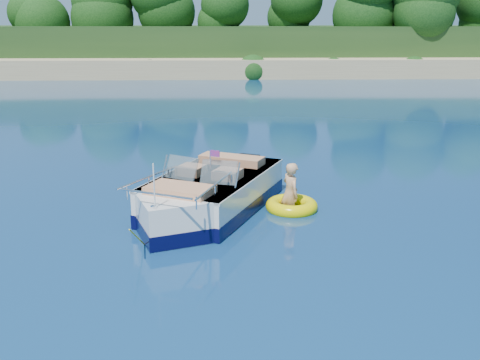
% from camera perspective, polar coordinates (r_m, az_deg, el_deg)
% --- Properties ---
extents(ground, '(160.00, 160.00, 0.00)m').
position_cam_1_polar(ground, '(9.19, 0.41, -10.79)').
color(ground, '#0A234C').
rests_on(ground, ground).
extents(shoreline, '(170.00, 59.00, 6.00)m').
position_cam_1_polar(shoreline, '(72.02, -1.78, 13.73)').
color(shoreline, tan).
rests_on(shoreline, ground).
extents(treeline, '(150.00, 7.12, 8.19)m').
position_cam_1_polar(treeline, '(49.21, -1.63, 17.87)').
color(treeline, black).
rests_on(treeline, ground).
extents(motorboat, '(3.58, 5.40, 1.93)m').
position_cam_1_polar(motorboat, '(12.23, -3.54, -1.88)').
color(motorboat, silver).
rests_on(motorboat, ground).
extents(tow_tube, '(1.60, 1.60, 0.32)m').
position_cam_1_polar(tow_tube, '(12.60, 5.53, -2.77)').
color(tow_tube, '#EEDC03').
rests_on(tow_tube, ground).
extents(boy, '(0.68, 0.90, 1.62)m').
position_cam_1_polar(boy, '(12.58, 5.25, -3.21)').
color(boy, tan).
rests_on(boy, ground).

